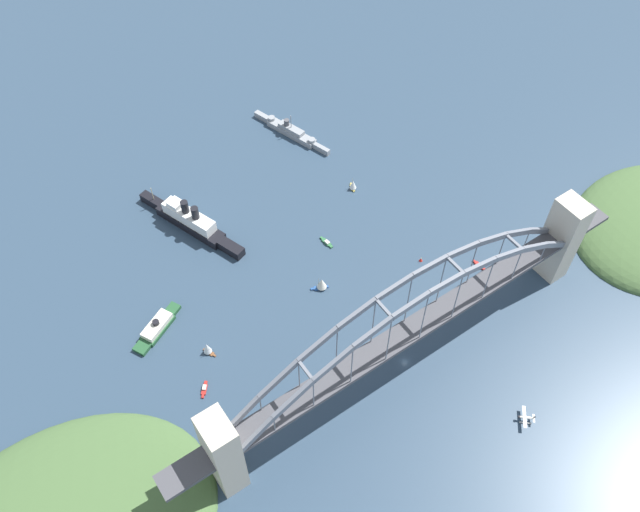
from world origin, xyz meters
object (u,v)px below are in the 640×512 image
small_boat_2 (327,242)px  small_boat_4 (479,265)px  channel_marker_buoy (421,260)px  ocean_liner (190,221)px  seaplane_taxiing_near_bridge (526,418)px  harbor_arch_bridge (411,331)px  small_boat_0 (207,348)px  small_boat_5 (322,283)px  small_boat_3 (353,185)px  naval_cruiser (291,131)px  harbor_ferry_steamer (157,327)px  small_boat_1 (204,389)px

small_boat_2 → small_boat_4: small_boat_2 is taller
small_boat_4 → channel_marker_buoy: (-25.96, 22.76, 0.38)m
ocean_liner → seaplane_taxiing_near_bridge: bearing=-69.6°
harbor_arch_bridge → small_boat_0: (-83.30, 64.96, -27.27)m
small_boat_5 → small_boat_3: bearing=40.7°
naval_cruiser → small_boat_0: bearing=-137.8°
naval_cruiser → small_boat_2: naval_cruiser is taller
harbor_ferry_steamer → seaplane_taxiing_near_bridge: harbor_ferry_steamer is taller
small_boat_0 → channel_marker_buoy: size_ratio=3.42×
small_boat_2 → small_boat_4: (64.21, -65.74, -0.03)m
naval_cruiser → seaplane_taxiing_near_bridge: naval_cruiser is taller
naval_cruiser → small_boat_4: bearing=-79.8°
seaplane_taxiing_near_bridge → small_boat_1: size_ratio=1.22×
ocean_liner → naval_cruiser: 103.42m
small_boat_0 → small_boat_4: (160.01, -40.32, -3.60)m
ocean_liner → seaplane_taxiing_near_bridge: size_ratio=7.80×
small_boat_3 → small_boat_5: size_ratio=0.84×
harbor_arch_bridge → small_boat_1: bearing=154.0°
harbor_ferry_steamer → small_boat_5: bearing=-17.5°
small_boat_0 → harbor_arch_bridge: bearing=-37.9°
harbor_arch_bridge → small_boat_4: (76.71, 24.64, -30.87)m
small_boat_0 → small_boat_1: bearing=-124.0°
small_boat_1 → small_boat_2: bearing=22.0°
harbor_ferry_steamer → small_boat_5: small_boat_5 is taller
small_boat_1 → channel_marker_buoy: 146.40m
harbor_arch_bridge → channel_marker_buoy: 75.84m
small_boat_5 → channel_marker_buoy: 62.36m
small_boat_2 → small_boat_4: 91.90m
naval_cruiser → small_boat_1: bearing=-136.2°
harbor_ferry_steamer → small_boat_2: size_ratio=3.20×
harbor_ferry_steamer → seaplane_taxiing_near_bridge: size_ratio=3.40×
small_boat_1 → harbor_ferry_steamer: bearing=94.4°
seaplane_taxiing_near_bridge → small_boat_4: (48.19, 84.62, -1.59)m
small_boat_1 → small_boat_5: (86.63, 18.20, 3.69)m
small_boat_0 → small_boat_2: size_ratio=0.87×
ocean_liner → small_boat_3: bearing=-16.7°
small_boat_4 → small_boat_0: bearing=165.9°
harbor_arch_bridge → seaplane_taxiing_near_bridge: 72.58m
seaplane_taxiing_near_bridge → small_boat_4: size_ratio=1.05×
small_boat_4 → small_boat_5: (-85.73, 40.23, 3.67)m
ocean_liner → channel_marker_buoy: bearing=-45.3°
small_boat_5 → small_boat_1: bearing=-168.1°
small_boat_4 → ocean_liner: bearing=135.5°
small_boat_0 → small_boat_4: 165.05m
naval_cruiser → small_boat_0: size_ratio=6.81×
small_boat_1 → small_boat_4: (172.36, -22.03, 0.03)m
small_boat_0 → small_boat_4: bearing=-14.1°
harbor_arch_bridge → small_boat_1: size_ratio=33.06×
seaplane_taxiing_near_bridge → small_boat_0: (-111.82, 124.94, 2.01)m
small_boat_0 → naval_cruiser: bearing=42.2°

